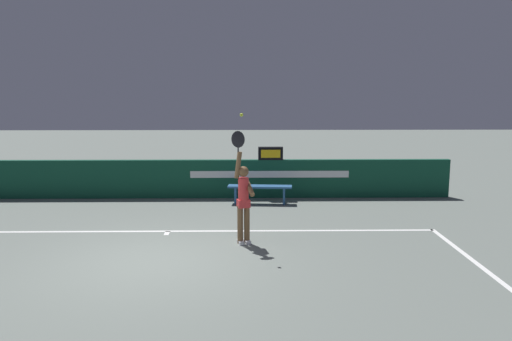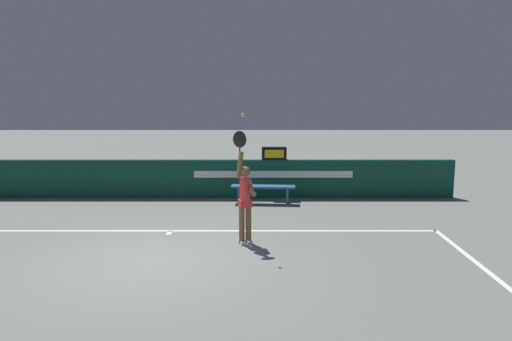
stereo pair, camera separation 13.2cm
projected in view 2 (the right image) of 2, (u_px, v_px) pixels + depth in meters
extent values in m
plane|color=slate|center=(151.00, 260.00, 9.48)|extent=(60.00, 60.00, 0.00)
cube|color=white|center=(169.00, 231.00, 11.42)|extent=(12.06, 0.11, 0.00)
cube|color=white|center=(489.00, 274.00, 8.77)|extent=(0.11, 5.51, 0.00)
cube|color=white|center=(168.00, 233.00, 11.27)|extent=(0.11, 0.30, 0.00)
cube|color=#104531|center=(188.00, 179.00, 14.83)|extent=(15.49, 0.18, 1.13)
cube|color=white|center=(272.00, 174.00, 14.72)|extent=(4.64, 0.01, 0.20)
cube|color=black|center=(272.00, 153.00, 14.72)|extent=(0.72, 0.19, 0.38)
cube|color=yellow|center=(273.00, 154.00, 14.62)|extent=(0.56, 0.01, 0.23)
cylinder|color=brown|center=(247.00, 224.00, 10.47)|extent=(0.12, 0.12, 0.81)
cylinder|color=brown|center=(240.00, 225.00, 10.43)|extent=(0.12, 0.12, 0.81)
cube|color=white|center=(247.00, 242.00, 10.51)|extent=(0.17, 0.26, 0.07)
cube|color=white|center=(240.00, 242.00, 10.47)|extent=(0.17, 0.26, 0.07)
cylinder|color=red|center=(243.00, 192.00, 10.34)|extent=(0.22, 0.22, 0.58)
cube|color=red|center=(243.00, 203.00, 10.38)|extent=(0.29, 0.27, 0.16)
sphere|color=brown|center=(243.00, 172.00, 10.27)|extent=(0.22, 0.22, 0.22)
cylinder|color=brown|center=(238.00, 165.00, 10.22)|extent=(0.19, 0.14, 0.55)
cylinder|color=brown|center=(249.00, 187.00, 10.30)|extent=(0.23, 0.48, 0.33)
ellipsoid|color=black|center=(238.00, 139.00, 10.13)|extent=(0.32, 0.13, 0.38)
cylinder|color=black|center=(238.00, 149.00, 10.16)|extent=(0.03, 0.03, 0.18)
sphere|color=#CAE433|center=(241.00, 115.00, 9.77)|extent=(0.07, 0.07, 0.07)
cube|color=#26558A|center=(261.00, 187.00, 14.07)|extent=(1.80, 0.50, 0.05)
cube|color=#26558A|center=(237.00, 195.00, 14.16)|extent=(0.08, 0.32, 0.48)
cube|color=#26558A|center=(286.00, 195.00, 14.06)|extent=(0.08, 0.32, 0.48)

